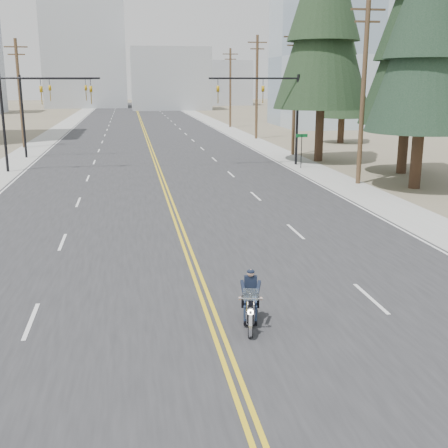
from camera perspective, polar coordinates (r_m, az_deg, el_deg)
ground_plane at (r=13.03m, az=1.08°, el=-15.52°), size 400.00×400.00×0.00m
road at (r=81.39m, az=-8.18°, el=9.59°), size 20.00×200.00×0.01m
sidewalk_left at (r=81.91m, az=-16.35°, el=9.20°), size 3.00×200.00×0.01m
sidewalk_right at (r=82.50m, az=-0.06°, el=9.80°), size 3.00×200.00×0.01m
traffic_mast_left at (r=43.68m, az=-19.02°, el=11.52°), size 7.10×0.26×7.00m
traffic_mast_right at (r=44.54m, az=4.95°, el=12.26°), size 7.10×0.26×7.00m
traffic_mast_far at (r=51.64m, az=-17.99°, el=11.84°), size 6.10×0.26×7.00m
street_sign at (r=43.34m, az=7.88°, el=7.97°), size 0.90×0.06×2.62m
utility_pole_b at (r=37.11m, az=13.98°, el=13.12°), size 2.20×0.30×11.50m
utility_pole_c at (r=51.24m, az=7.18°, el=13.35°), size 2.20×0.30×11.00m
utility_pole_d at (r=65.75m, az=3.35°, el=13.84°), size 2.20×0.30×11.50m
utility_pole_e at (r=82.42m, az=0.64°, el=13.78°), size 2.20×0.30×11.00m
utility_pole_left at (r=60.02m, az=-20.05°, el=12.50°), size 2.20×0.30×10.50m
glass_building at (r=88.06m, az=13.77°, el=16.20°), size 24.00×16.00×20.00m
haze_bldg_b at (r=136.48m, az=-5.51°, el=14.45°), size 18.00×14.00×14.00m
haze_bldg_c at (r=128.25m, az=9.94°, el=15.22°), size 16.00×12.00×18.00m
haze_bldg_d at (r=151.57m, az=-13.89°, el=16.37°), size 20.00×15.00×26.00m
haze_bldg_e at (r=163.37m, az=-0.04°, el=14.13°), size 14.00×14.00×12.00m
motorcyclist at (r=15.32m, az=2.71°, el=-7.64°), size 1.22×2.08×1.52m
conifer_near at (r=36.67m, az=20.05°, el=19.05°), size 6.60×6.60×17.48m
conifer_mid at (r=42.62m, az=18.60°, el=18.55°), size 6.64×6.64×17.71m
conifer_tall at (r=48.00m, az=10.19°, el=21.14°), size 7.76×7.76×21.55m
conifer_far at (r=62.52m, az=12.10°, el=15.16°), size 5.04×5.04×13.51m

